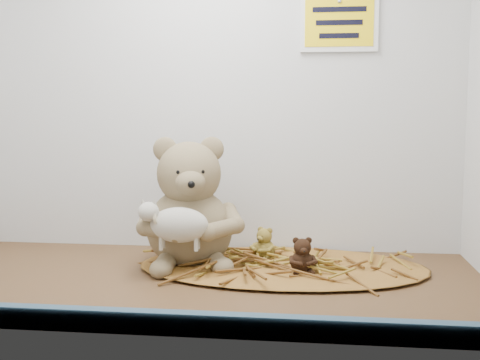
# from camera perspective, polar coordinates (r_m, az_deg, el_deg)

# --- Properties ---
(alcove_shell) EXTENTS (1.20, 0.60, 0.90)m
(alcove_shell) POSITION_cam_1_polar(r_m,az_deg,el_deg) (1.29, -4.02, 11.25)
(alcove_shell) COLOR #432F17
(alcove_shell) RESTS_ON ground
(front_rail) EXTENTS (1.19, 0.02, 0.04)m
(front_rail) POSITION_cam_1_polar(r_m,az_deg,el_deg) (0.97, -8.09, -13.19)
(front_rail) COLOR #345064
(front_rail) RESTS_ON shelf_floor
(straw_bed) EXTENTS (0.63, 0.37, 0.01)m
(straw_bed) POSITION_cam_1_polar(r_m,az_deg,el_deg) (1.33, 4.04, -8.16)
(straw_bed) COLOR brown
(straw_bed) RESTS_ON shelf_floor
(main_teddy) EXTENTS (0.29, 0.29, 0.29)m
(main_teddy) POSITION_cam_1_polar(r_m,az_deg,el_deg) (1.34, -4.84, -2.05)
(main_teddy) COLOR #908358
(main_teddy) RESTS_ON shelf_floor
(toy_lamb) EXTENTS (0.16, 0.10, 0.10)m
(toy_lamb) POSITION_cam_1_polar(r_m,az_deg,el_deg) (1.25, -5.78, -4.27)
(toy_lamb) COLOR beige
(toy_lamb) RESTS_ON main_teddy
(mini_teddy_tan) EXTENTS (0.08, 0.08, 0.07)m
(mini_teddy_tan) POSITION_cam_1_polar(r_m,az_deg,el_deg) (1.38, 2.35, -5.85)
(mini_teddy_tan) COLOR olive
(mini_teddy_tan) RESTS_ON straw_bed
(mini_teddy_brown) EXTENTS (0.07, 0.07, 0.07)m
(mini_teddy_brown) POSITION_cam_1_polar(r_m,az_deg,el_deg) (1.27, 5.92, -6.93)
(mini_teddy_brown) COLOR black
(mini_teddy_brown) RESTS_ON straw_bed
(wall_sign) EXTENTS (0.16, 0.01, 0.11)m
(wall_sign) POSITION_cam_1_polar(r_m,az_deg,el_deg) (1.48, 9.37, 14.49)
(wall_sign) COLOR yellow
(wall_sign) RESTS_ON back_wall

